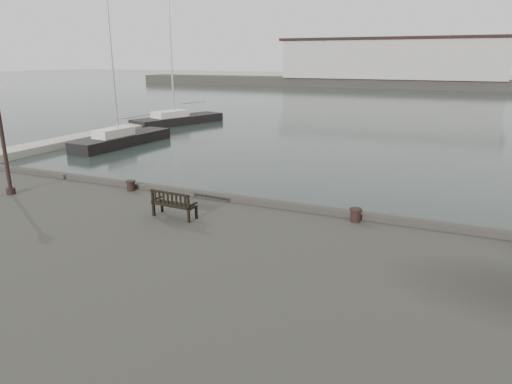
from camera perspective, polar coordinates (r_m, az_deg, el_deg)
ground at (r=16.62m, az=-3.18°, el=-6.03°), size 400.00×400.00×0.00m
pontoon at (r=36.45m, az=-24.68°, el=5.30°), size 2.00×24.00×0.50m
breakwater at (r=106.31m, az=18.22°, el=14.53°), size 140.00×9.50×12.20m
bench at (r=14.40m, az=-10.18°, el=-2.11°), size 1.48×0.59×0.84m
bollard_left at (r=17.69m, az=-15.38°, el=0.78°), size 0.47×0.47×0.38m
bollard_right at (r=14.15m, az=12.34°, el=-2.84°), size 0.51×0.51×0.41m
lamp_post at (r=18.44m, az=-29.36°, el=7.61°), size 0.41×0.41×4.08m
yacht_c at (r=35.96m, az=-16.28°, el=6.00°), size 2.64×8.83×11.85m
yacht_d at (r=46.50m, az=-9.67°, el=8.64°), size 5.50×10.08×12.24m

